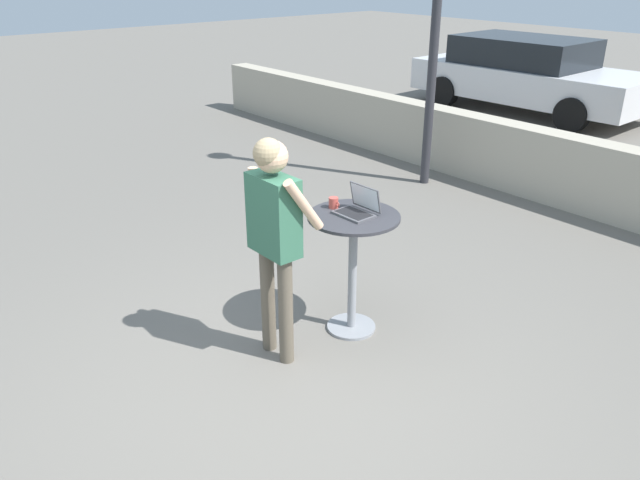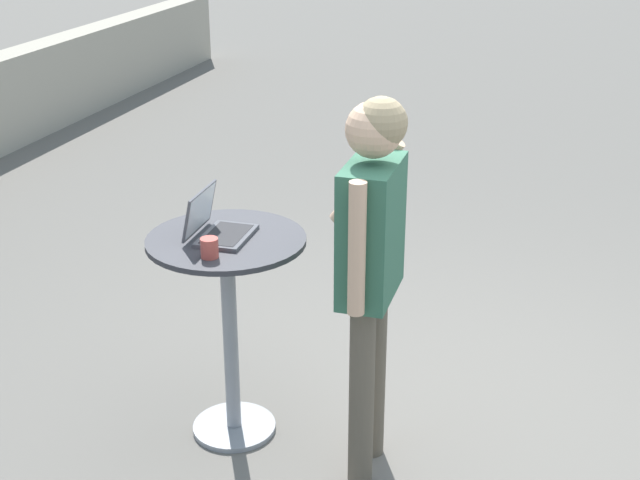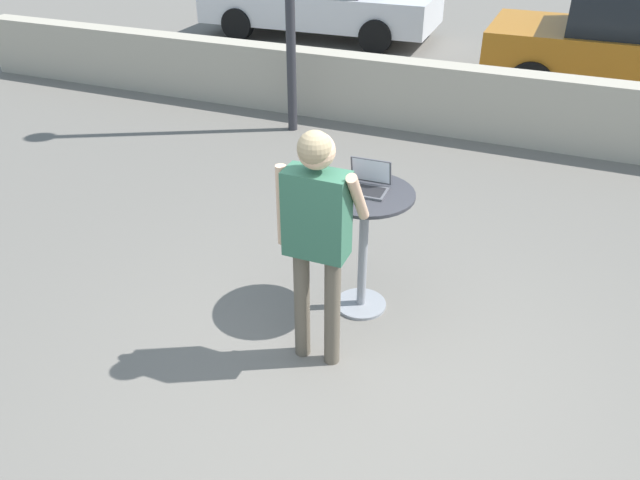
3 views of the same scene
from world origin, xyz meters
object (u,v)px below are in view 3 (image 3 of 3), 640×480
(cafe_table, at_px, (364,229))
(laptop, at_px, (368,184))
(parked_car_further_down, at_px, (633,46))
(coffee_mug, at_px, (336,183))
(standing_person, at_px, (317,223))

(cafe_table, height_order, laptop, laptop)
(laptop, height_order, parked_car_further_down, parked_car_further_down)
(laptop, height_order, coffee_mug, laptop)
(standing_person, height_order, parked_car_further_down, standing_person)
(coffee_mug, bearing_deg, cafe_table, 4.72)
(laptop, distance_m, parked_car_further_down, 6.52)
(laptop, relative_size, coffee_mug, 2.86)
(coffee_mug, bearing_deg, parked_car_further_down, 71.31)
(cafe_table, relative_size, parked_car_further_down, 0.26)
(coffee_mug, relative_size, parked_car_further_down, 0.03)
(cafe_table, xyz_separation_m, standing_person, (-0.09, -0.69, 0.40))
(parked_car_further_down, bearing_deg, standing_person, -106.04)
(cafe_table, bearing_deg, coffee_mug, -175.28)
(coffee_mug, distance_m, standing_person, 0.69)
(laptop, distance_m, standing_person, 0.74)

